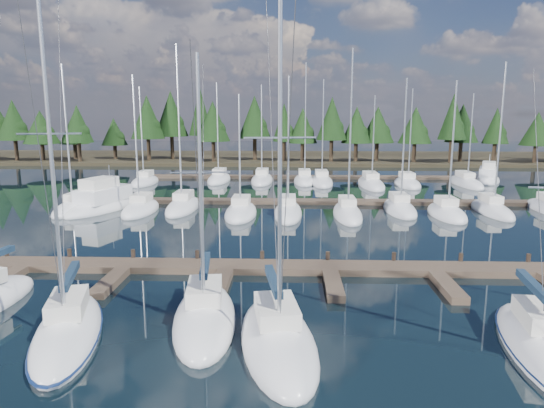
{
  "coord_description": "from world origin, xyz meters",
  "views": [
    {
      "loc": [
        -2.3,
        -9.5,
        9.12
      ],
      "look_at": [
        -3.51,
        22.0,
        3.27
      ],
      "focal_mm": 32.0,
      "sensor_mm": 36.0,
      "label": 1
    }
  ],
  "objects_px": {
    "front_sailboat_4": "(540,345)",
    "motor_yacht_left": "(104,204)",
    "front_sailboat_1": "(68,331)",
    "main_dock": "(330,271)",
    "front_sailboat_3": "(278,339)",
    "motor_yacht_right": "(488,178)",
    "front_sailboat_2": "(205,317)"
  },
  "relations": [
    {
      "from": "front_sailboat_4",
      "to": "motor_yacht_left",
      "type": "xyz_separation_m",
      "value": [
        -27.89,
        27.73,
        0.28
      ]
    },
    {
      "from": "front_sailboat_4",
      "to": "front_sailboat_1",
      "type": "bearing_deg",
      "value": 178.6
    },
    {
      "from": "motor_yacht_left",
      "to": "motor_yacht_right",
      "type": "distance_m",
      "value": 50.13
    },
    {
      "from": "main_dock",
      "to": "front_sailboat_3",
      "type": "bearing_deg",
      "value": -107.27
    },
    {
      "from": "front_sailboat_2",
      "to": "front_sailboat_3",
      "type": "distance_m",
      "value": 3.88
    },
    {
      "from": "front_sailboat_2",
      "to": "front_sailboat_3",
      "type": "relative_size",
      "value": 0.82
    },
    {
      "from": "front_sailboat_1",
      "to": "main_dock",
      "type": "bearing_deg",
      "value": 36.55
    },
    {
      "from": "front_sailboat_1",
      "to": "front_sailboat_4",
      "type": "relative_size",
      "value": 1.29
    },
    {
      "from": "front_sailboat_4",
      "to": "motor_yacht_left",
      "type": "height_order",
      "value": "front_sailboat_4"
    },
    {
      "from": "front_sailboat_3",
      "to": "main_dock",
      "type": "bearing_deg",
      "value": 72.73
    },
    {
      "from": "front_sailboat_1",
      "to": "motor_yacht_right",
      "type": "height_order",
      "value": "front_sailboat_1"
    },
    {
      "from": "front_sailboat_2",
      "to": "front_sailboat_1",
      "type": "bearing_deg",
      "value": -162.84
    },
    {
      "from": "front_sailboat_3",
      "to": "motor_yacht_left",
      "type": "bearing_deg",
      "value": 122.59
    },
    {
      "from": "front_sailboat_3",
      "to": "front_sailboat_4",
      "type": "relative_size",
      "value": 1.27
    },
    {
      "from": "front_sailboat_2",
      "to": "motor_yacht_left",
      "type": "relative_size",
      "value": 1.13
    },
    {
      "from": "main_dock",
      "to": "front_sailboat_3",
      "type": "xyz_separation_m",
      "value": [
        -2.76,
        -8.88,
        0.09
      ]
    },
    {
      "from": "front_sailboat_1",
      "to": "motor_yacht_left",
      "type": "height_order",
      "value": "front_sailboat_1"
    },
    {
      "from": "main_dock",
      "to": "front_sailboat_4",
      "type": "distance_m",
      "value": 11.65
    },
    {
      "from": "front_sailboat_2",
      "to": "front_sailboat_3",
      "type": "bearing_deg",
      "value": -31.95
    },
    {
      "from": "front_sailboat_1",
      "to": "front_sailboat_2",
      "type": "height_order",
      "value": "front_sailboat_1"
    },
    {
      "from": "main_dock",
      "to": "front_sailboat_4",
      "type": "xyz_separation_m",
      "value": [
        7.45,
        -8.95,
        0.07
      ]
    },
    {
      "from": "main_dock",
      "to": "front_sailboat_4",
      "type": "relative_size",
      "value": 3.71
    },
    {
      "from": "front_sailboat_1",
      "to": "front_sailboat_4",
      "type": "bearing_deg",
      "value": -1.4
    },
    {
      "from": "front_sailboat_1",
      "to": "front_sailboat_2",
      "type": "relative_size",
      "value": 1.24
    },
    {
      "from": "motor_yacht_right",
      "to": "motor_yacht_left",
      "type": "bearing_deg",
      "value": -154.59
    },
    {
      "from": "front_sailboat_1",
      "to": "motor_yacht_right",
      "type": "xyz_separation_m",
      "value": [
        36.29,
        48.78,
        0.2
      ]
    },
    {
      "from": "front_sailboat_4",
      "to": "motor_yacht_right",
      "type": "height_order",
      "value": "front_sailboat_4"
    },
    {
      "from": "front_sailboat_3",
      "to": "motor_yacht_left",
      "type": "xyz_separation_m",
      "value": [
        -17.68,
        27.66,
        0.26
      ]
    },
    {
      "from": "front_sailboat_3",
      "to": "front_sailboat_4",
      "type": "distance_m",
      "value": 10.21
    },
    {
      "from": "front_sailboat_1",
      "to": "front_sailboat_4",
      "type": "xyz_separation_m",
      "value": [
        18.9,
        -0.46,
        -0.02
      ]
    },
    {
      "from": "main_dock",
      "to": "front_sailboat_1",
      "type": "relative_size",
      "value": 2.88
    },
    {
      "from": "front_sailboat_1",
      "to": "front_sailboat_4",
      "type": "height_order",
      "value": "front_sailboat_1"
    }
  ]
}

